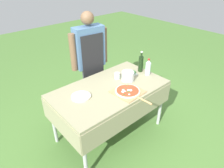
{
  "coord_description": "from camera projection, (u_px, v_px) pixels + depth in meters",
  "views": [
    {
      "loc": [
        -1.4,
        -1.63,
        2.15
      ],
      "look_at": [
        0.04,
        0.0,
        0.81
      ],
      "focal_mm": 32.0,
      "sensor_mm": 36.0,
      "label": 1
    }
  ],
  "objects": [
    {
      "name": "ground_plane",
      "position": [
        110.0,
        132.0,
        2.95
      ],
      "size": [
        12.0,
        12.0,
        0.0
      ],
      "primitive_type": "plane",
      "color": "#517F38"
    },
    {
      "name": "prep_table",
      "position": [
        110.0,
        93.0,
        2.59
      ],
      "size": [
        1.48,
        0.85,
        0.77
      ],
      "color": "gray",
      "rests_on": "ground"
    },
    {
      "name": "person_cook",
      "position": [
        90.0,
        57.0,
        2.96
      ],
      "size": [
        0.6,
        0.24,
        1.6
      ],
      "rotation": [
        0.0,
        0.0,
        3.02
      ],
      "color": "#4C4C51",
      "rests_on": "ground"
    },
    {
      "name": "pizza_on_peel",
      "position": [
        128.0,
        92.0,
        2.45
      ],
      "size": [
        0.36,
        0.54,
        0.05
      ],
      "rotation": [
        0.0,
        0.0,
        0.06
      ],
      "color": "tan",
      "rests_on": "prep_table"
    },
    {
      "name": "oil_bottle",
      "position": [
        141.0,
        64.0,
        2.87
      ],
      "size": [
        0.07,
        0.07,
        0.31
      ],
      "color": "black",
      "rests_on": "prep_table"
    },
    {
      "name": "water_bottle",
      "position": [
        148.0,
        67.0,
        2.79
      ],
      "size": [
        0.07,
        0.07,
        0.24
      ],
      "color": "silver",
      "rests_on": "prep_table"
    },
    {
      "name": "herb_container",
      "position": [
        131.0,
        72.0,
        2.85
      ],
      "size": [
        0.21,
        0.19,
        0.05
      ],
      "rotation": [
        0.0,
        0.0,
        -0.42
      ],
      "color": "silver",
      "rests_on": "prep_table"
    },
    {
      "name": "mixing_tub",
      "position": [
        128.0,
        76.0,
        2.67
      ],
      "size": [
        0.17,
        0.17,
        0.13
      ],
      "primitive_type": "cylinder",
      "color": "silver",
      "rests_on": "prep_table"
    },
    {
      "name": "plate_stack",
      "position": [
        81.0,
        96.0,
        2.36
      ],
      "size": [
        0.24,
        0.24,
        0.02
      ],
      "color": "beige",
      "rests_on": "prep_table"
    },
    {
      "name": "sauce_jar",
      "position": [
        117.0,
        76.0,
        2.73
      ],
      "size": [
        0.08,
        0.08,
        0.09
      ],
      "color": "silver",
      "rests_on": "prep_table"
    }
  ]
}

